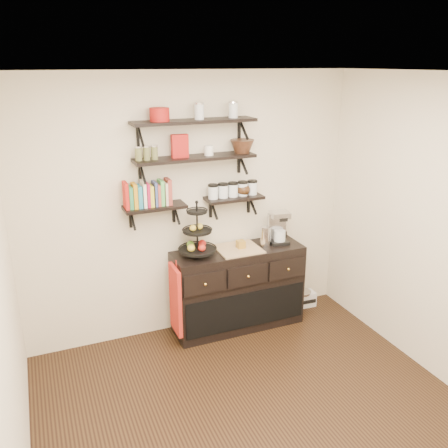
# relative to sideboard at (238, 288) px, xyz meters

# --- Properties ---
(floor) EXTENTS (3.50, 3.50, 0.00)m
(floor) POSITION_rel_sideboard_xyz_m (-0.42, -1.51, -0.45)
(floor) COLOR black
(floor) RESTS_ON ground
(ceiling) EXTENTS (3.50, 3.50, 0.02)m
(ceiling) POSITION_rel_sideboard_xyz_m (-0.42, -1.51, 2.25)
(ceiling) COLOR white
(ceiling) RESTS_ON back_wall
(back_wall) EXTENTS (3.50, 0.02, 2.70)m
(back_wall) POSITION_rel_sideboard_xyz_m (-0.42, 0.24, 0.90)
(back_wall) COLOR beige
(back_wall) RESTS_ON ground
(left_wall) EXTENTS (0.02, 3.50, 2.70)m
(left_wall) POSITION_rel_sideboard_xyz_m (-2.17, -1.51, 0.90)
(left_wall) COLOR beige
(left_wall) RESTS_ON ground
(shelf_top) EXTENTS (1.20, 0.27, 0.23)m
(shelf_top) POSITION_rel_sideboard_xyz_m (-0.42, 0.10, 1.78)
(shelf_top) COLOR black
(shelf_top) RESTS_ON back_wall
(shelf_mid) EXTENTS (1.20, 0.27, 0.23)m
(shelf_mid) POSITION_rel_sideboard_xyz_m (-0.42, 0.10, 1.43)
(shelf_mid) COLOR black
(shelf_mid) RESTS_ON back_wall
(shelf_low_left) EXTENTS (0.60, 0.25, 0.23)m
(shelf_low_left) POSITION_rel_sideboard_xyz_m (-0.84, 0.12, 0.98)
(shelf_low_left) COLOR black
(shelf_low_left) RESTS_ON back_wall
(shelf_low_right) EXTENTS (0.60, 0.25, 0.23)m
(shelf_low_right) POSITION_rel_sideboard_xyz_m (-0.00, 0.12, 0.98)
(shelf_low_right) COLOR black
(shelf_low_right) RESTS_ON back_wall
(cookbooks) EXTENTS (0.43, 0.15, 0.26)m
(cookbooks) POSITION_rel_sideboard_xyz_m (-0.90, 0.12, 1.11)
(cookbooks) COLOR #B21C15
(cookbooks) RESTS_ON shelf_low_left
(glass_canisters) EXTENTS (0.54, 0.10, 0.13)m
(glass_canisters) POSITION_rel_sideboard_xyz_m (-0.01, 0.12, 1.06)
(glass_canisters) COLOR silver
(glass_canisters) RESTS_ON shelf_low_right
(sideboard) EXTENTS (1.40, 0.50, 0.92)m
(sideboard) POSITION_rel_sideboard_xyz_m (0.00, 0.00, 0.00)
(sideboard) COLOR black
(sideboard) RESTS_ON floor
(fruit_stand) EXTENTS (0.38, 0.38, 0.56)m
(fruit_stand) POSITION_rel_sideboard_xyz_m (-0.45, 0.00, 0.64)
(fruit_stand) COLOR black
(fruit_stand) RESTS_ON sideboard
(candle) EXTENTS (0.08, 0.08, 0.08)m
(candle) POSITION_rel_sideboard_xyz_m (0.03, 0.00, 0.50)
(candle) COLOR olive
(candle) RESTS_ON sideboard
(coffee_maker) EXTENTS (0.22, 0.22, 0.36)m
(coffee_maker) POSITION_rel_sideboard_xyz_m (0.48, 0.02, 0.62)
(coffee_maker) COLOR black
(coffee_maker) RESTS_ON sideboard
(thermal_carafe) EXTENTS (0.11, 0.11, 0.22)m
(thermal_carafe) POSITION_rel_sideboard_xyz_m (0.31, -0.02, 0.56)
(thermal_carafe) COLOR silver
(thermal_carafe) RESTS_ON sideboard
(apron) EXTENTS (0.04, 0.30, 0.71)m
(apron) POSITION_rel_sideboard_xyz_m (-0.73, -0.10, 0.06)
(apron) COLOR #A51115
(apron) RESTS_ON sideboard
(radio) EXTENTS (0.33, 0.23, 0.19)m
(radio) POSITION_rel_sideboard_xyz_m (0.88, 0.10, -0.36)
(radio) COLOR silver
(radio) RESTS_ON floor
(recipe_box) EXTENTS (0.16, 0.06, 0.22)m
(recipe_box) POSITION_rel_sideboard_xyz_m (-0.57, 0.10, 1.56)
(recipe_box) COLOR #9D1511
(recipe_box) RESTS_ON shelf_mid
(walnut_bowl) EXTENTS (0.24, 0.24, 0.13)m
(walnut_bowl) POSITION_rel_sideboard_xyz_m (0.08, 0.10, 1.51)
(walnut_bowl) COLOR black
(walnut_bowl) RESTS_ON shelf_mid
(ramekins) EXTENTS (0.09, 0.09, 0.10)m
(ramekins) POSITION_rel_sideboard_xyz_m (-0.28, 0.10, 1.50)
(ramekins) COLOR white
(ramekins) RESTS_ON shelf_mid
(teapot) EXTENTS (0.20, 0.16, 0.14)m
(teapot) POSITION_rel_sideboard_xyz_m (0.11, 0.12, 1.07)
(teapot) COLOR #352010
(teapot) RESTS_ON shelf_low_right
(red_pot) EXTENTS (0.18, 0.18, 0.12)m
(red_pot) POSITION_rel_sideboard_xyz_m (-0.76, 0.10, 1.86)
(red_pot) COLOR #9D1511
(red_pot) RESTS_ON shelf_top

